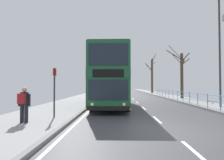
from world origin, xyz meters
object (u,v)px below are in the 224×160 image
at_px(bare_tree_far_01, 182,73).
at_px(double_decker_bus_main, 111,78).
at_px(bus_stop_sign_near, 54,87).
at_px(street_lamp_far_side, 220,43).
at_px(pedestrian_companion, 24,102).
at_px(bare_tree_far_00, 152,75).

bearing_deg(bare_tree_far_01, double_decker_bus_main, -137.43).
relative_size(double_decker_bus_main, bus_stop_sign_near, 4.17).
relative_size(street_lamp_far_side, bare_tree_far_01, 1.29).
height_order(street_lamp_far_side, bare_tree_far_01, street_lamp_far_side).
bearing_deg(pedestrian_companion, street_lamp_far_side, 28.40).
bearing_deg(street_lamp_far_side, bare_tree_far_00, 90.99).
distance_m(pedestrian_companion, bare_tree_far_01, 19.88).
relative_size(bus_stop_sign_near, bare_tree_far_01, 0.38).
distance_m(double_decker_bus_main, pedestrian_companion, 8.71).
height_order(pedestrian_companion, bare_tree_far_00, bare_tree_far_00).
bearing_deg(double_decker_bus_main, bare_tree_far_01, 42.57).
xyz_separation_m(pedestrian_companion, bare_tree_far_01, (12.05, 15.67, 2.18)).
relative_size(bare_tree_far_00, bare_tree_far_01, 1.24).
bearing_deg(street_lamp_far_side, bus_stop_sign_near, -155.96).
distance_m(pedestrian_companion, bus_stop_sign_near, 1.82).
distance_m(street_lamp_far_side, bare_tree_far_00, 25.33).
bearing_deg(bus_stop_sign_near, street_lamp_far_side, 24.04).
bearing_deg(bus_stop_sign_near, pedestrian_companion, -119.29).
xyz_separation_m(double_decker_bus_main, street_lamp_far_side, (8.23, -1.48, 2.63)).
distance_m(pedestrian_companion, street_lamp_far_side, 13.95).
relative_size(pedestrian_companion, bus_stop_sign_near, 0.62).
height_order(double_decker_bus_main, bare_tree_far_01, bare_tree_far_01).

